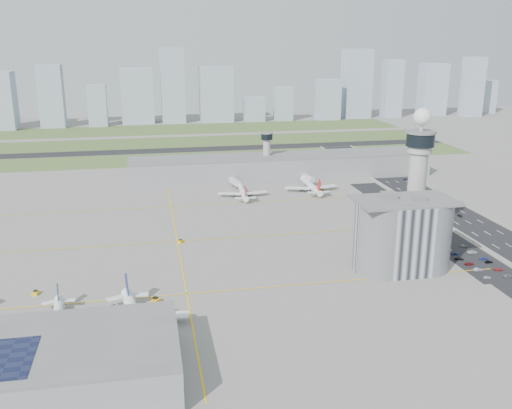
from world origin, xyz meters
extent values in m
plane|color=gray|center=(0.00, 0.00, 0.00)|extent=(1000.00, 1000.00, 0.00)
cube|color=#4D632F|center=(-20.00, 225.00, 0.04)|extent=(480.00, 50.00, 0.08)
cube|color=#47622E|center=(-20.00, 300.00, 0.04)|extent=(480.00, 60.00, 0.08)
cube|color=#42592A|center=(-20.00, 380.00, 0.04)|extent=(480.00, 70.00, 0.08)
cube|color=black|center=(-20.00, 262.00, 0.06)|extent=(480.00, 22.00, 0.10)
cube|color=black|center=(115.00, 0.00, 0.05)|extent=(28.00, 500.00, 0.10)
cube|color=#9E9E99|center=(101.00, 0.00, 0.60)|extent=(0.60, 500.00, 1.20)
cube|color=black|center=(90.00, -10.00, 0.04)|extent=(18.00, 260.00, 0.08)
cube|color=black|center=(88.00, -22.00, 0.05)|extent=(20.00, 44.00, 0.10)
cube|color=yellow|center=(-40.00, -30.00, 0.01)|extent=(260.00, 0.60, 0.01)
cube|color=yellow|center=(-40.00, 30.00, 0.01)|extent=(260.00, 0.60, 0.01)
cube|color=yellow|center=(-40.00, 90.00, 0.01)|extent=(260.00, 0.60, 0.01)
cube|color=yellow|center=(-40.00, 30.00, 0.01)|extent=(0.60, 260.00, 0.01)
cylinder|color=#ADAAA5|center=(72.00, 8.00, 24.00)|extent=(8.40, 8.40, 48.00)
cylinder|color=#ADAAA5|center=(72.00, 8.00, 46.00)|extent=(11.00, 11.00, 4.00)
cylinder|color=black|center=(72.00, 8.00, 50.00)|extent=(13.00, 13.00, 6.00)
cylinder|color=slate|center=(72.00, 8.00, 53.50)|extent=(14.00, 14.00, 1.00)
cylinder|color=#ADAAA5|center=(72.00, 8.00, 56.00)|extent=(1.60, 1.60, 5.00)
sphere|color=white|center=(72.00, 8.00, 60.50)|extent=(8.00, 8.00, 8.00)
cylinder|color=#ADAAA5|center=(30.00, 150.00, 14.00)|extent=(5.00, 5.00, 28.00)
cylinder|color=black|center=(30.00, 150.00, 29.00)|extent=(8.00, 8.00, 4.00)
cylinder|color=slate|center=(30.00, 150.00, 31.50)|extent=(8.60, 8.60, 0.80)
cube|color=#B2B2B7|center=(52.00, -22.00, 15.00)|extent=(18.00, 24.00, 30.00)
cylinder|color=#B2B2B7|center=(43.00, -22.00, 15.00)|extent=(24.00, 24.00, 30.00)
cylinder|color=#B2B2B7|center=(61.00, -22.00, 15.00)|extent=(24.00, 24.00, 30.00)
cube|color=slate|center=(52.00, -22.00, 30.40)|extent=(42.00, 24.00, 0.80)
cube|color=slate|center=(46.00, -19.00, 32.00)|extent=(6.00, 5.00, 3.00)
cube|color=slate|center=(57.00, -24.00, 31.70)|extent=(5.00, 4.00, 2.40)
cube|color=gray|center=(40.00, 148.00, 7.50)|extent=(210.00, 32.00, 15.00)
cube|color=slate|center=(40.00, 148.00, 15.40)|extent=(210.00, 32.00, 0.80)
cube|color=gray|center=(-88.00, -82.00, 6.00)|extent=(84.00, 42.00, 12.00)
cube|color=slate|center=(-88.00, -82.00, 12.40)|extent=(84.00, 42.00, 0.80)
imported|color=silver|center=(82.54, -38.92, 0.55)|extent=(3.32, 1.48, 1.11)
imported|color=#9596AB|center=(83.39, -30.86, 0.65)|extent=(3.97, 1.49, 1.29)
imported|color=maroon|center=(83.30, -24.20, 0.56)|extent=(4.18, 2.17, 1.13)
imported|color=black|center=(81.98, -18.06, 0.59)|extent=(4.31, 2.33, 1.19)
imported|color=navy|center=(83.18, -12.05, 0.59)|extent=(3.46, 1.43, 1.17)
imported|color=silver|center=(82.62, -6.87, 0.61)|extent=(3.82, 1.72, 1.22)
imported|color=gray|center=(91.92, -39.01, 0.58)|extent=(4.36, 2.42, 1.16)
imported|color=#A62526|center=(92.06, -32.32, 0.57)|extent=(4.09, 2.11, 1.13)
imported|color=black|center=(92.85, -23.87, 0.62)|extent=(3.75, 1.76, 1.24)
imported|color=navy|center=(92.70, -20.24, 0.61)|extent=(3.87, 1.89, 1.22)
imported|color=silver|center=(92.09, -11.94, 0.65)|extent=(4.73, 2.23, 1.31)
imported|color=gray|center=(92.89, -3.61, 0.54)|extent=(3.83, 1.80, 1.08)
imported|color=black|center=(115.74, 39.88, 0.63)|extent=(1.52, 3.86, 1.25)
imported|color=#11234A|center=(122.67, 122.18, 0.57)|extent=(2.52, 4.34, 1.14)
imported|color=#ADADAD|center=(107.69, 178.30, 0.58)|extent=(1.46, 3.43, 1.16)
cube|color=#9EADC1|center=(-150.11, 419.66, 33.44)|extent=(25.49, 20.39, 66.89)
cube|color=#9EADC1|center=(-102.68, 417.90, 22.60)|extent=(20.04, 16.03, 45.20)
cube|color=#9EADC1|center=(-59.44, 436.89, 30.61)|extent=(35.76, 28.61, 61.22)
cube|color=#9EADC1|center=(-19.42, 431.56, 41.69)|extent=(26.33, 21.06, 83.39)
cube|color=#9EADC1|center=(30.27, 432.32, 31.06)|extent=(36.96, 29.57, 62.11)
cube|color=#9EADC1|center=(73.27, 423.68, 13.87)|extent=(23.01, 18.41, 27.75)
cube|color=#9EADC1|center=(108.28, 423.34, 19.48)|extent=(20.22, 16.18, 38.97)
cube|color=#9EADC1|center=(162.17, 421.29, 23.44)|extent=(26.14, 20.92, 46.89)
cube|color=#9EADC1|center=(201.27, 433.27, 40.60)|extent=(32.26, 25.81, 81.20)
cube|color=#9EADC1|center=(244.74, 426.38, 34.37)|extent=(21.59, 17.28, 68.75)
cube|color=#9EADC1|center=(302.83, 435.54, 31.70)|extent=(30.25, 24.20, 63.40)
cube|color=#9EADC1|center=(345.49, 415.96, 35.78)|extent=(23.04, 18.43, 71.56)
cube|color=#9EADC1|center=(382.05, 443.29, 20.53)|extent=(22.64, 18.11, 41.06)
camera|label=1|loc=(-52.07, -232.83, 95.83)|focal=40.00mm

